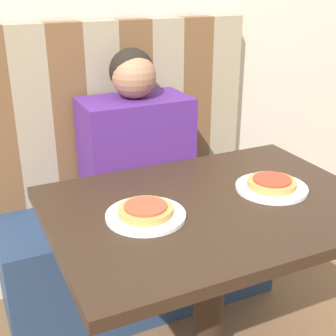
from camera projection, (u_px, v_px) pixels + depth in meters
The scene contains 9 objects.
wall_back at pixel (107, 1), 1.94m from camera, with size 7.00×0.05×2.60m.
booth_seat at pixel (139, 252), 2.11m from camera, with size 1.18×0.45×0.49m.
booth_backrest at pixel (119, 109), 2.03m from camera, with size 1.18×0.07×0.75m.
dining_table at pixel (211, 235), 1.43m from camera, with size 0.96×0.69×0.78m.
person at pixel (136, 140), 1.91m from camera, with size 0.43×0.25×0.66m.
plate_left at pixel (145, 215), 1.30m from camera, with size 0.23×0.23×0.01m.
plate_right at pixel (271, 188), 1.47m from camera, with size 0.23×0.23×0.01m.
pizza_left at pixel (145, 209), 1.30m from camera, with size 0.15×0.15×0.03m.
pizza_right at pixel (271, 182), 1.46m from camera, with size 0.15×0.15×0.03m.
Camera 1 is at (-0.65, -1.07, 1.40)m, focal length 50.00 mm.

